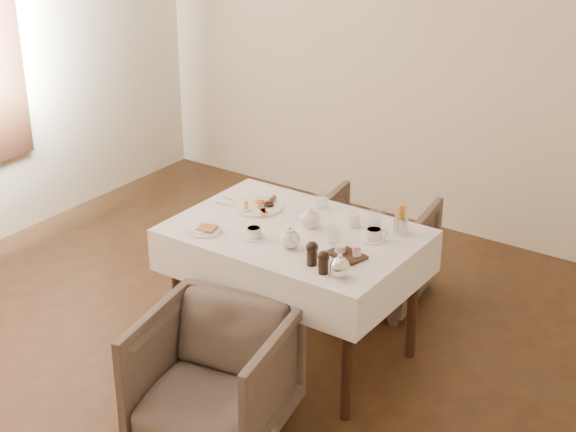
% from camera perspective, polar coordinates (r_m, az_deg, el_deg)
% --- Properties ---
extents(table, '(1.28, 0.88, 0.75)m').
position_cam_1_polar(table, '(4.67, 0.45, -2.22)').
color(table, black).
rests_on(table, ground).
extents(armchair_near, '(0.79, 0.81, 0.63)m').
position_cam_1_polar(armchair_near, '(4.25, -4.81, -10.28)').
color(armchair_near, '#4F423A').
rests_on(armchair_near, ground).
extents(armchair_far, '(0.76, 0.77, 0.62)m').
position_cam_1_polar(armchair_far, '(5.42, 5.44, -2.22)').
color(armchair_far, '#4F423A').
rests_on(armchair_far, ground).
extents(breakfast_plate, '(0.29, 0.29, 0.04)m').
position_cam_1_polar(breakfast_plate, '(4.88, -1.96, 0.66)').
color(breakfast_plate, white).
rests_on(breakfast_plate, table).
extents(side_plate, '(0.19, 0.18, 0.02)m').
position_cam_1_polar(side_plate, '(4.62, -5.54, -0.90)').
color(side_plate, white).
rests_on(side_plate, table).
extents(teapot_centre, '(0.18, 0.16, 0.12)m').
position_cam_1_polar(teapot_centre, '(4.62, 1.45, -0.10)').
color(teapot_centre, white).
rests_on(teapot_centre, table).
extents(teapot_front, '(0.18, 0.16, 0.12)m').
position_cam_1_polar(teapot_front, '(4.40, 0.09, -1.38)').
color(teapot_front, white).
rests_on(teapot_front, table).
extents(creamer, '(0.08, 0.08, 0.07)m').
position_cam_1_polar(creamer, '(4.65, 4.26, -0.23)').
color(creamer, white).
rests_on(creamer, table).
extents(teacup_near, '(0.12, 0.12, 0.06)m').
position_cam_1_polar(teacup_near, '(4.52, -2.21, -1.12)').
color(teacup_near, white).
rests_on(teacup_near, table).
extents(teacup_far, '(0.13, 0.13, 0.06)m').
position_cam_1_polar(teacup_far, '(4.51, 5.57, -1.24)').
color(teacup_far, white).
rests_on(teacup_far, table).
extents(glass_left, '(0.09, 0.09, 0.10)m').
position_cam_1_polar(glass_left, '(4.87, 2.21, 1.09)').
color(glass_left, silver).
rests_on(glass_left, table).
extents(glass_mid, '(0.08, 0.08, 0.09)m').
position_cam_1_polar(glass_mid, '(4.47, 3.04, -1.25)').
color(glass_mid, silver).
rests_on(glass_mid, table).
extents(glass_right, '(0.08, 0.08, 0.09)m').
position_cam_1_polar(glass_right, '(4.65, 5.64, -0.22)').
color(glass_right, silver).
rests_on(glass_right, table).
extents(condiment_board, '(0.21, 0.16, 0.05)m').
position_cam_1_polar(condiment_board, '(4.35, 3.83, -2.43)').
color(condiment_board, black).
rests_on(condiment_board, table).
extents(pepper_mill_left, '(0.07, 0.07, 0.12)m').
position_cam_1_polar(pepper_mill_left, '(4.24, 1.56, -2.41)').
color(pepper_mill_left, black).
rests_on(pepper_mill_left, table).
extents(pepper_mill_right, '(0.07, 0.07, 0.12)m').
position_cam_1_polar(pepper_mill_right, '(4.16, 2.30, -3.00)').
color(pepper_mill_right, black).
rests_on(pepper_mill_right, table).
extents(silver_pot, '(0.13, 0.11, 0.13)m').
position_cam_1_polar(silver_pot, '(4.13, 3.37, -3.20)').
color(silver_pot, white).
rests_on(silver_pot, table).
extents(fries_cup, '(0.08, 0.08, 0.16)m').
position_cam_1_polar(fries_cup, '(4.59, 7.32, -0.31)').
color(fries_cup, silver).
rests_on(fries_cup, table).
extents(cutlery_fork, '(0.20, 0.04, 0.00)m').
position_cam_1_polar(cutlery_fork, '(4.95, -3.30, 0.90)').
color(cutlery_fork, silver).
rests_on(cutlery_fork, table).
extents(cutlery_knife, '(0.19, 0.03, 0.00)m').
position_cam_1_polar(cutlery_knife, '(4.91, -3.80, 0.66)').
color(cutlery_knife, silver).
rests_on(cutlery_knife, table).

